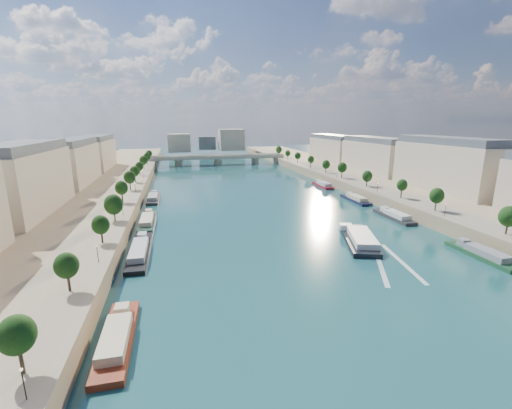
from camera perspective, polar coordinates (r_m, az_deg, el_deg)
ground at (r=156.17m, az=-0.16°, el=0.42°), size 700.00×700.00×0.00m
quay_left at (r=156.41m, az=-26.81°, el=-0.14°), size 44.00×520.00×5.00m
quay_right at (r=185.29m, az=22.10°, el=2.33°), size 44.00×520.00×5.00m
pave_left at (r=152.94m, az=-21.46°, el=1.10°), size 14.00×520.00×0.10m
pave_right at (r=176.65m, az=18.18°, el=2.98°), size 14.00×520.00×0.10m
trees_left at (r=153.59m, az=-20.80°, el=3.28°), size 4.80×268.80×8.26m
trees_right at (r=183.28m, az=16.16°, el=5.22°), size 4.80×268.80×8.26m
lamps_left at (r=142.07m, az=-20.30°, el=1.41°), size 0.36×200.36×4.28m
lamps_right at (r=178.17m, az=16.18°, el=4.10°), size 0.36×200.36×4.28m
buildings_left at (r=168.99m, az=-30.71°, el=5.18°), size 16.00×226.00×23.20m
buildings_right at (r=200.53m, az=23.56°, el=7.04°), size 16.00×226.00×23.20m
skyline at (r=370.03m, az=-7.50°, el=10.40°), size 79.00×42.00×22.00m
bridge at (r=289.77m, az=-6.40°, el=7.60°), size 112.00×12.00×8.15m
tour_barge at (r=109.84m, az=16.75°, el=-5.49°), size 15.97×28.36×3.75m
wake at (r=97.19m, az=21.58°, el=-9.10°), size 15.64×25.73×0.04m
moored_barges_left at (r=115.57m, az=-18.18°, el=-4.73°), size 5.00×131.42×3.60m
moored_barges_right at (r=134.97m, az=23.68°, el=-2.57°), size 5.00×164.73×3.60m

